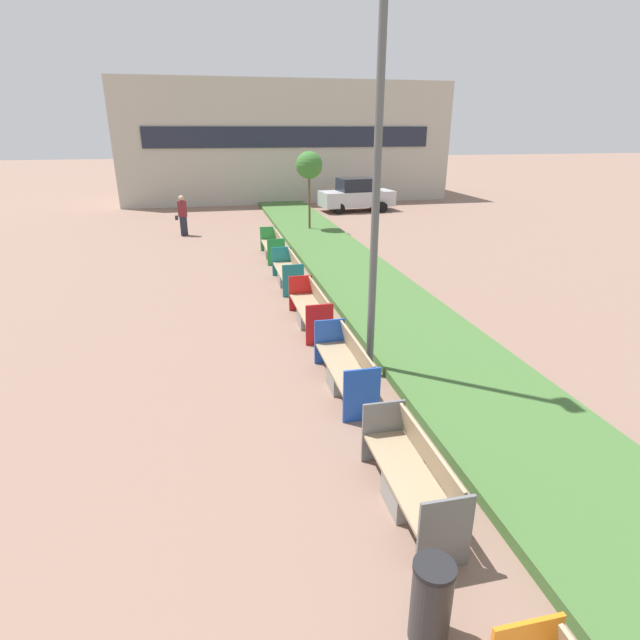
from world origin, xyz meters
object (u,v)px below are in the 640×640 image
bench_grey_frame (412,482)px  sapling_tree_far (309,166)px  pedestrian_walking (183,215)px  litter_bin (431,602)px  bench_teal_frame (288,273)px  bench_red_frame (311,311)px  street_lamp_post (378,134)px  parked_car_distant (357,195)px  bench_blue_frame (346,370)px  bench_green_frame (273,248)px

bench_grey_frame → sapling_tree_far: (2.27, 17.90, 2.60)m
pedestrian_walking → litter_bin: bearing=-81.9°
pedestrian_walking → bench_teal_frame: bearing=-68.4°
bench_red_frame → street_lamp_post: bearing=-77.5°
bench_red_frame → litter_bin: bench_red_frame is taller
bench_teal_frame → pedestrian_walking: pedestrian_walking is taller
litter_bin → street_lamp_post: 6.74m
parked_car_distant → bench_grey_frame: bearing=-110.1°
bench_blue_frame → parked_car_distant: (6.19, 20.40, 0.54)m
sapling_tree_far → bench_teal_frame: bearing=-105.7°
bench_grey_frame → street_lamp_post: size_ratio=0.25×
bench_blue_frame → parked_car_distant: parked_car_distant is taller
litter_bin → street_lamp_post: bearing=78.1°
litter_bin → parked_car_distant: parked_car_distant is taller
pedestrian_walking → parked_car_distant: parked_car_distant is taller
bench_red_frame → bench_green_frame: bearing=90.0°
bench_blue_frame → litter_bin: (-0.51, -4.86, 0.07)m
bench_red_frame → litter_bin: bearing=-93.6°
bench_green_frame → bench_teal_frame: bearing=-90.0°
bench_grey_frame → parked_car_distant: bearing=75.3°
pedestrian_walking → parked_car_distant: (9.58, 5.19, 0.01)m
bench_green_frame → pedestrian_walking: size_ratio=1.34×
bench_red_frame → pedestrian_walking: size_ratio=1.34×
sapling_tree_far → bench_red_frame: bearing=-101.2°
street_lamp_post → pedestrian_walking: bearing=105.2°
bench_grey_frame → pedestrian_walking: size_ratio=1.15×
pedestrian_walking → bench_blue_frame: bearing=-77.5°
bench_grey_frame → bench_green_frame: 13.44m
bench_grey_frame → pedestrian_walking: bearing=100.4°
bench_green_frame → parked_car_distant: parked_car_distant is taller
bench_teal_frame → pedestrian_walking: 9.20m
bench_grey_frame → sapling_tree_far: 18.23m
bench_green_frame → pedestrian_walking: bearing=124.4°
bench_teal_frame → sapling_tree_far: sapling_tree_far is taller
bench_grey_frame → bench_blue_frame: (0.00, 3.16, 0.01)m
bench_red_frame → parked_car_distant: 18.27m
bench_red_frame → street_lamp_post: street_lamp_post is taller
litter_bin → street_lamp_post: size_ratio=0.11×
bench_green_frame → parked_car_distant: (6.19, 10.13, 0.54)m
bench_red_frame → parked_car_distant: size_ratio=0.54×
street_lamp_post → sapling_tree_far: 14.44m
bench_grey_frame → litter_bin: 1.77m
pedestrian_walking → bench_red_frame: bearing=-74.2°
parked_car_distant → bench_green_frame: bearing=-126.9°
bench_grey_frame → bench_red_frame: size_ratio=0.86×
pedestrian_walking → parked_car_distant: bearing=28.5°
bench_blue_frame → bench_teal_frame: 6.67m
street_lamp_post → pedestrian_walking: street_lamp_post is taller
bench_blue_frame → pedestrian_walking: pedestrian_walking is taller
bench_green_frame → parked_car_distant: size_ratio=0.54×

